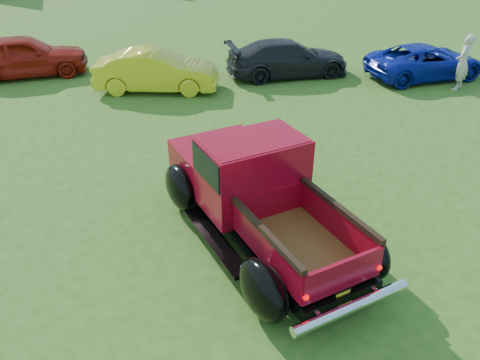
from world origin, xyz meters
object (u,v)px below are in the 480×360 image
at_px(show_car_red, 24,56).
at_px(show_car_blue, 426,61).
at_px(show_car_yellow, 156,71).
at_px(show_car_grey, 288,58).
at_px(pickup_truck, 252,188).
at_px(spectator, 463,63).

relative_size(show_car_red, show_car_blue, 1.02).
bearing_deg(show_car_yellow, show_car_red, 74.55).
distance_m(show_car_grey, show_car_blue, 4.96).
bearing_deg(pickup_truck, spectator, 20.15).
bearing_deg(show_car_red, show_car_blue, -108.53).
distance_m(show_car_red, show_car_yellow, 5.28).
bearing_deg(show_car_red, spectator, -113.08).
bearing_deg(show_car_grey, spectator, -118.12).
xyz_separation_m(show_car_red, spectator, (14.85, -3.80, 0.17)).
bearing_deg(spectator, show_car_blue, -111.37).
bearing_deg(show_car_red, pickup_truck, -157.18).
distance_m(pickup_truck, spectator, 10.76).
bearing_deg(show_car_yellow, show_car_blue, -80.10).
distance_m(pickup_truck, show_car_yellow, 8.42).
bearing_deg(spectator, show_car_grey, -67.22).
height_order(show_car_red, show_car_grey, show_car_red).
height_order(show_car_red, show_car_yellow, show_car_red).
bearing_deg(pickup_truck, show_car_red, 102.76).
relative_size(show_car_yellow, spectator, 2.22).
xyz_separation_m(show_car_red, show_car_grey, (9.46, -1.45, -0.10)).
height_order(show_car_blue, spectator, spectator).
relative_size(show_car_red, show_car_yellow, 1.07).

